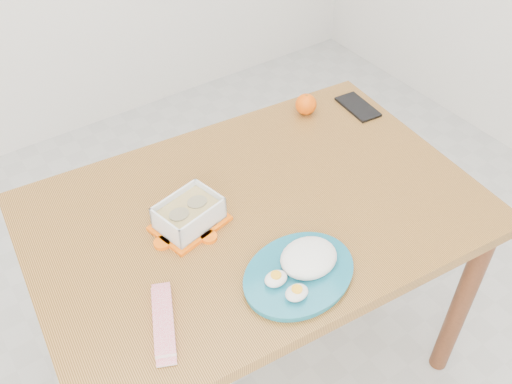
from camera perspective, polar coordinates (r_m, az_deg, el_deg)
ground at (r=2.15m, az=1.70°, el=-16.50°), size 3.50×3.50×0.00m
dining_table at (r=1.64m, az=0.00°, el=-4.00°), size 1.30×0.93×0.75m
food_container at (r=1.51m, az=-6.72°, el=-2.25°), size 0.21×0.18×0.08m
orange_fruit at (r=1.91m, az=5.02°, el=8.73°), size 0.07×0.07×0.07m
rice_plate at (r=1.40m, az=4.64°, el=-7.50°), size 0.34×0.34×0.08m
candy_bar at (r=1.34m, az=-9.25°, el=-12.63°), size 0.12×0.19×0.02m
smartphone at (r=1.98m, az=10.15°, el=8.38°), size 0.10×0.17×0.01m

